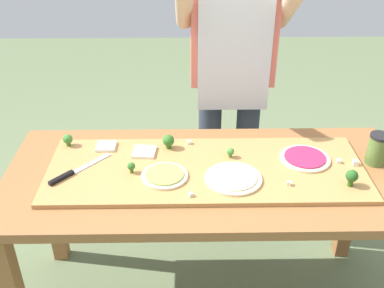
{
  "coord_description": "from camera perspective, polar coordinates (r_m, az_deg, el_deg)",
  "views": [
    {
      "loc": [
        -0.08,
        -1.53,
        1.81
      ],
      "look_at": [
        -0.06,
        0.03,
        0.87
      ],
      "focal_mm": 42.8,
      "sensor_mm": 36.0,
      "label": 1
    }
  ],
  "objects": [
    {
      "name": "broccoli_floret_front_left",
      "position": [
        1.83,
        19.29,
        -3.86
      ],
      "size": [
        0.05,
        0.05,
        0.07
      ],
      "color": "#2C5915",
      "rests_on": "cutting_board"
    },
    {
      "name": "broccoli_floret_center_left",
      "position": [
        2.05,
        -15.22,
        0.55
      ],
      "size": [
        0.04,
        0.04,
        0.05
      ],
      "color": "#3F7220",
      "rests_on": "cutting_board"
    },
    {
      "name": "pizza_whole_pesto_green",
      "position": [
        1.8,
        -3.44,
        -3.93
      ],
      "size": [
        0.18,
        0.18,
        0.02
      ],
      "color": "beige",
      "rests_on": "cutting_board"
    },
    {
      "name": "cook_center",
      "position": [
        2.27,
        5.01,
        10.18
      ],
      "size": [
        0.54,
        0.39,
        1.67
      ],
      "color": "#333847",
      "rests_on": "ground"
    },
    {
      "name": "chefs_knife",
      "position": [
        1.88,
        -14.71,
        -3.48
      ],
      "size": [
        0.21,
        0.23,
        0.02
      ],
      "color": "#B7BABF",
      "rests_on": "cutting_board"
    },
    {
      "name": "cheese_crumble_b",
      "position": [
        1.98,
        19.7,
        -2.2
      ],
      "size": [
        0.02,
        0.02,
        0.02
      ],
      "primitive_type": "cube",
      "rotation": [
        0.0,
        0.0,
        1.54
      ],
      "color": "silver",
      "rests_on": "cutting_board"
    },
    {
      "name": "pizza_slice_near_left",
      "position": [
        2.02,
        -10.64,
        -0.27
      ],
      "size": [
        0.08,
        0.08,
        0.01
      ],
      "primitive_type": "cube",
      "rotation": [
        0.0,
        0.0,
        -0.01
      ],
      "color": "silver",
      "rests_on": "cutting_board"
    },
    {
      "name": "broccoli_floret_front_mid",
      "position": [
        1.83,
        -7.57,
        -2.82
      ],
      "size": [
        0.03,
        0.03,
        0.05
      ],
      "color": "#366618",
      "rests_on": "cutting_board"
    },
    {
      "name": "broccoli_floret_back_mid",
      "position": [
        1.97,
        -2.95,
        0.39
      ],
      "size": [
        0.05,
        0.05,
        0.06
      ],
      "color": "#366618",
      "rests_on": "cutting_board"
    },
    {
      "name": "cheese_crumble_e",
      "position": [
        1.7,
        -0.18,
        -6.31
      ],
      "size": [
        0.02,
        0.02,
        0.01
      ],
      "primitive_type": "cube",
      "rotation": [
        0.0,
        0.0,
        0.44
      ],
      "color": "silver",
      "rests_on": "cutting_board"
    },
    {
      "name": "broccoli_floret_center_right",
      "position": [
        1.91,
        4.81,
        -0.99
      ],
      "size": [
        0.03,
        0.03,
        0.04
      ],
      "color": "#487A23",
      "rests_on": "cutting_board"
    },
    {
      "name": "cheese_crumble_c",
      "position": [
        2.01,
        -0.37,
        0.21
      ],
      "size": [
        0.02,
        0.02,
        0.02
      ],
      "primitive_type": "cube",
      "rotation": [
        0.0,
        0.0,
        0.15
      ],
      "color": "white",
      "rests_on": "cutting_board"
    },
    {
      "name": "cheese_crumble_a",
      "position": [
        1.97,
        17.82,
        -2.04
      ],
      "size": [
        0.02,
        0.02,
        0.02
      ],
      "primitive_type": "cube",
      "rotation": [
        0.0,
        0.0,
        1.45
      ],
      "color": "white",
      "rests_on": "cutting_board"
    },
    {
      "name": "cheese_crumble_d",
      "position": [
        1.79,
        12.0,
        -4.82
      ],
      "size": [
        0.02,
        0.02,
        0.02
      ],
      "primitive_type": "cube",
      "rotation": [
        0.0,
        0.0,
        1.37
      ],
      "color": "silver",
      "rests_on": "cutting_board"
    },
    {
      "name": "pizza_whole_beet_magenta",
      "position": [
        1.96,
        13.88,
        -1.72
      ],
      "size": [
        0.21,
        0.21,
        0.02
      ],
      "color": "beige",
      "rests_on": "cutting_board"
    },
    {
      "name": "sauce_jar",
      "position": [
        2.03,
        22.1,
        -0.59
      ],
      "size": [
        0.08,
        0.08,
        0.14
      ],
      "color": "#517033",
      "rests_on": "prep_table"
    },
    {
      "name": "pizza_whole_cheese_artichoke",
      "position": [
        1.79,
        5.16,
        -4.24
      ],
      "size": [
        0.22,
        0.22,
        0.02
      ],
      "color": "beige",
      "rests_on": "cutting_board"
    },
    {
      "name": "pizza_slice_near_right",
      "position": [
        1.95,
        -5.97,
        -0.98
      ],
      "size": [
        0.1,
        0.1,
        0.01
      ],
      "primitive_type": "cube",
      "rotation": [
        0.0,
        0.0,
        -0.1
      ],
      "color": "silver",
      "rests_on": "cutting_board"
    },
    {
      "name": "cutting_board",
      "position": [
        1.86,
        1.85,
        -3.19
      ],
      "size": [
        1.28,
        0.46,
        0.02
      ],
      "primitive_type": "cube",
      "color": "#B27F47",
      "rests_on": "prep_table"
    },
    {
      "name": "prep_table",
      "position": [
        1.92,
        1.7,
        -6.14
      ],
      "size": [
        1.63,
        0.72,
        0.75
      ],
      "color": "brown",
      "rests_on": "ground"
    }
  ]
}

